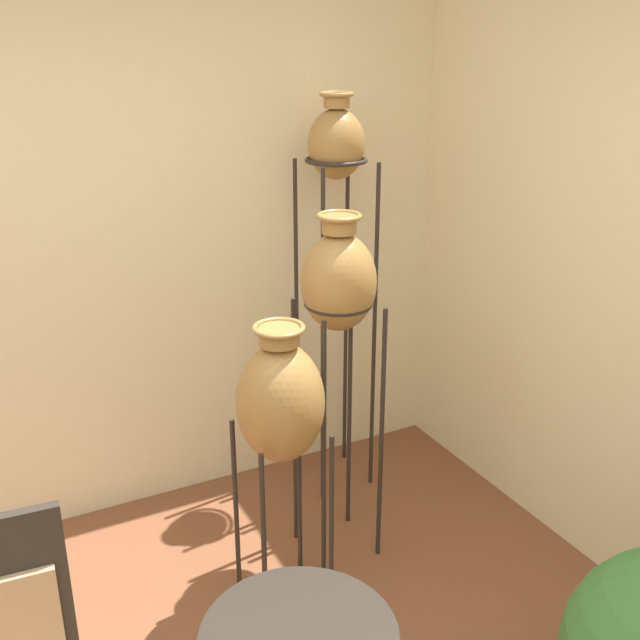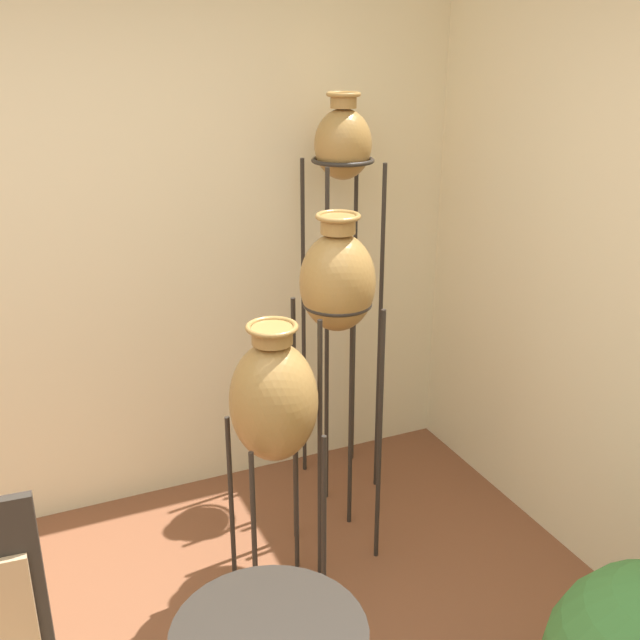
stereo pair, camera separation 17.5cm
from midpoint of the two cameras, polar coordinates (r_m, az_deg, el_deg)
The scene contains 4 objects.
wall_back at distance 3.43m, azimuth -18.33°, elevation 5.85°, with size 7.89×0.06×2.70m.
vase_stand_tall at distance 3.44m, azimuth 3.24°, elevation 11.81°, with size 0.30×0.30×1.95m.
vase_stand_medium at distance 2.98m, azimuth 3.03°, elevation 2.46°, with size 0.30×0.30×1.54m.
vase_stand_short at distance 2.80m, azimuth -1.75°, elevation -6.31°, with size 0.33×0.33×1.21m.
Camera 2 is at (-0.22, -1.38, 2.17)m, focal length 42.00 mm.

